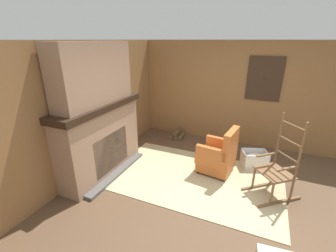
{
  "coord_description": "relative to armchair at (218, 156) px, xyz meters",
  "views": [
    {
      "loc": [
        0.51,
        -3.02,
        2.43
      ],
      "look_at": [
        -1.07,
        0.62,
        0.9
      ],
      "focal_mm": 24.0,
      "sensor_mm": 36.0,
      "label": 1
    }
  ],
  "objects": [
    {
      "name": "firewood_stack",
      "position": [
        -1.32,
        1.23,
        -0.27
      ],
      "size": [
        0.37,
        0.37,
        0.21
      ],
      "rotation": [
        0.0,
        0.0,
        0.09
      ],
      "color": "brown",
      "rests_on": "ground"
    },
    {
      "name": "chimney_breast",
      "position": [
        -2.05,
        -0.83,
        1.54
      ],
      "size": [
        0.4,
        1.62,
        1.03
      ],
      "color": "#9E7A60",
      "rests_on": "fireplace_hearth"
    },
    {
      "name": "oil_lamp_vase",
      "position": [
        -2.1,
        -1.48,
        1.12
      ],
      "size": [
        0.12,
        0.12,
        0.26
      ],
      "color": "#47708E",
      "rests_on": "fireplace_hearth"
    },
    {
      "name": "armchair",
      "position": [
        0.0,
        0.0,
        0.0
      ],
      "size": [
        0.71,
        0.67,
        0.93
      ],
      "rotation": [
        0.0,
        0.0,
        3.0
      ],
      "color": "#C6662D",
      "rests_on": "ground"
    },
    {
      "name": "area_rug",
      "position": [
        -0.35,
        -0.36,
        -0.34
      ],
      "size": [
        3.12,
        1.93,
        0.01
      ],
      "color": "#C6B789",
      "rests_on": "ground"
    },
    {
      "name": "storage_case",
      "position": [
        -2.1,
        -0.73,
        1.09
      ],
      "size": [
        0.17,
        0.23,
        0.12
      ],
      "color": "black",
      "rests_on": "fireplace_hearth"
    },
    {
      "name": "ground_plane",
      "position": [
        0.12,
        -0.83,
        -0.35
      ],
      "size": [
        14.0,
        14.0,
        0.0
      ],
      "primitive_type": "plane",
      "color": "brown"
    },
    {
      "name": "fireplace_hearth",
      "position": [
        -2.04,
        -0.83,
        0.34
      ],
      "size": [
        0.67,
        1.94,
        1.38
      ],
      "color": "#9E7A60",
      "rests_on": "ground"
    },
    {
      "name": "wood_panel_wall_back",
      "position": [
        0.13,
        1.59,
        0.88
      ],
      "size": [
        5.39,
        0.09,
        2.43
      ],
      "color": "olive",
      "rests_on": "ground"
    },
    {
      "name": "rocking_chair",
      "position": [
        0.99,
        -0.3,
        0.09
      ],
      "size": [
        0.93,
        0.89,
        1.35
      ],
      "rotation": [
        0.0,
        0.0,
        3.84
      ],
      "color": "brown",
      "rests_on": "ground"
    },
    {
      "name": "laundry_basket",
      "position": [
        0.64,
        0.52,
        -0.18
      ],
      "size": [
        0.58,
        0.5,
        0.33
      ],
      "rotation": [
        0.0,
        0.0,
        0.36
      ],
      "color": "white",
      "rests_on": "ground"
    },
    {
      "name": "wood_panel_wall_left",
      "position": [
        -2.31,
        -0.83,
        0.86
      ],
      "size": [
        0.06,
        5.39,
        2.43
      ],
      "color": "olive",
      "rests_on": "ground"
    }
  ]
}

